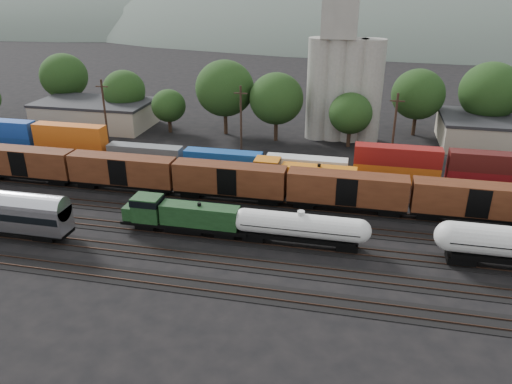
% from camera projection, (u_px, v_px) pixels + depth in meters
% --- Properties ---
extents(ground, '(600.00, 600.00, 0.00)m').
position_uv_depth(ground, '(293.00, 224.00, 61.06)').
color(ground, black).
extents(tracks, '(180.00, 33.20, 0.20)m').
position_uv_depth(tracks, '(293.00, 224.00, 61.04)').
color(tracks, black).
rests_on(tracks, ground).
extents(green_locomotive, '(15.30, 2.70, 4.05)m').
position_uv_depth(green_locomotive, '(178.00, 215.00, 58.19)').
color(green_locomotive, black).
rests_on(green_locomotive, ground).
extents(tank_car_a, '(15.47, 2.77, 4.06)m').
position_uv_depth(tank_car_a, '(300.00, 227.00, 55.31)').
color(tank_car_a, silver).
rests_on(tank_car_a, ground).
extents(orange_locomotive, '(17.14, 2.86, 4.28)m').
position_uv_depth(orange_locomotive, '(297.00, 176.00, 69.20)').
color(orange_locomotive, black).
rests_on(orange_locomotive, ground).
extents(boxcar_string, '(138.20, 2.90, 4.20)m').
position_uv_depth(boxcar_string, '(230.00, 180.00, 66.11)').
color(boxcar_string, black).
rests_on(boxcar_string, ground).
extents(container_wall, '(160.00, 2.60, 5.80)m').
position_uv_depth(container_wall, '(243.00, 158.00, 75.43)').
color(container_wall, black).
rests_on(container_wall, ground).
extents(grain_silo, '(13.40, 5.00, 29.00)m').
position_uv_depth(grain_silo, '(344.00, 78.00, 88.05)').
color(grain_silo, gray).
rests_on(grain_silo, ground).
extents(industrial_sheds, '(119.38, 17.26, 5.10)m').
position_uv_depth(industrial_sheds, '(359.00, 128.00, 90.23)').
color(industrial_sheds, '#9E937F').
rests_on(industrial_sheds, ground).
extents(tree_band, '(167.73, 20.30, 13.92)m').
position_uv_depth(tree_band, '(361.00, 98.00, 89.44)').
color(tree_band, black).
rests_on(tree_band, ground).
extents(utility_poles, '(122.20, 0.36, 12.00)m').
position_uv_depth(utility_poles, '(315.00, 126.00, 78.22)').
color(utility_poles, black).
rests_on(utility_poles, ground).
extents(distant_hills, '(860.00, 286.00, 130.00)m').
position_uv_depth(distant_hills, '(397.00, 62.00, 297.00)').
color(distant_hills, '#59665B').
rests_on(distant_hills, ground).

